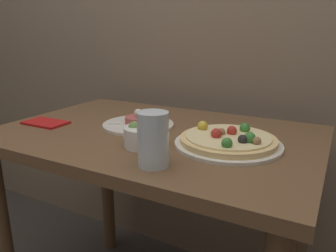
{
  "coord_description": "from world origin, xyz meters",
  "views": [
    {
      "loc": [
        0.53,
        -0.54,
        1.1
      ],
      "look_at": [
        0.07,
        0.3,
        0.82
      ],
      "focal_mm": 35.0,
      "sensor_mm": 36.0,
      "label": 1
    }
  ],
  "objects": [
    {
      "name": "drinking_glass",
      "position": [
        0.14,
        0.1,
        0.85
      ],
      "size": [
        0.08,
        0.08,
        0.13
      ],
      "color": "silver",
      "rests_on": "dining_table"
    },
    {
      "name": "small_bowl",
      "position": [
        0.05,
        0.2,
        0.82
      ],
      "size": [
        0.11,
        0.11,
        0.07
      ],
      "color": "white",
      "rests_on": "dining_table"
    },
    {
      "name": "pizza_plate",
      "position": [
        0.26,
        0.32,
        0.8
      ],
      "size": [
        0.31,
        0.31,
        0.06
      ],
      "color": "silver",
      "rests_on": "dining_table"
    },
    {
      "name": "tartare_plate",
      "position": [
        -0.08,
        0.37,
        0.79
      ],
      "size": [
        0.25,
        0.25,
        0.06
      ],
      "color": "silver",
      "rests_on": "dining_table"
    },
    {
      "name": "napkin",
      "position": [
        -0.39,
        0.24,
        0.79
      ],
      "size": [
        0.16,
        0.09,
        0.01
      ],
      "color": "red",
      "rests_on": "dining_table"
    },
    {
      "name": "dining_table",
      "position": [
        0.0,
        0.35,
        0.65
      ],
      "size": [
        1.04,
        0.7,
        0.78
      ],
      "color": "brown",
      "rests_on": "ground_plane"
    }
  ]
}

